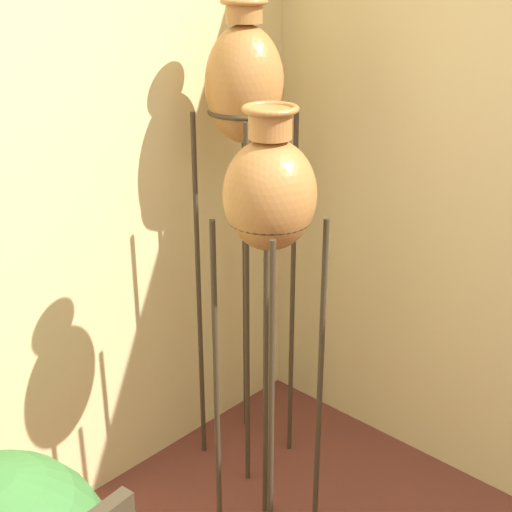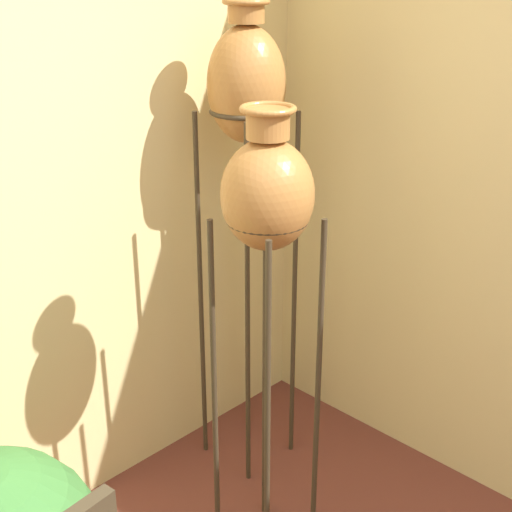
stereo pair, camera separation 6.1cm
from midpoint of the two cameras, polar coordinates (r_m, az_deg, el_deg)
vase_stand_tall at (r=2.73m, az=-1.57°, el=12.68°), size 0.30×0.30×1.96m
vase_stand_medium at (r=2.23m, az=0.32°, el=4.12°), size 0.30×0.30×1.69m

